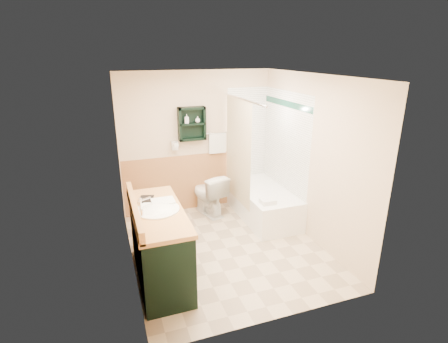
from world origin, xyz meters
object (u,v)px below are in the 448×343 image
soap_bottle_b (198,120)px  hair_dryer (175,146)px  wall_shelf (192,124)px  bathtub (263,203)px  soap_bottle_a (187,121)px  vanity_book (139,192)px  vanity (160,245)px  toilet (208,194)px

soap_bottle_b → hair_dryer: bearing=175.7°
wall_shelf → soap_bottle_b: size_ratio=5.24×
bathtub → soap_bottle_b: 1.77m
soap_bottle_b → soap_bottle_a: bearing=180.0°
bathtub → soap_bottle_b: bearing=144.3°
hair_dryer → vanity_book: (-0.76, -1.44, -0.16)m
vanity → soap_bottle_b: 2.33m
bathtub → soap_bottle_b: size_ratio=14.28×
wall_shelf → vanity: 2.27m
vanity_book → soap_bottle_a: 1.80m
wall_shelf → toilet: wall_shelf is taller
vanity → bathtub: size_ratio=0.97×
bathtub → vanity_book: (-2.08, -0.74, 0.79)m
wall_shelf → soap_bottle_a: (-0.08, -0.01, 0.05)m
vanity_book → bathtub: bearing=36.5°
vanity_book → wall_shelf: bearing=70.0°
vanity_book → soap_bottle_a: soap_bottle_a is taller
soap_bottle_a → hair_dryer: bearing=172.1°
hair_dryer → toilet: bearing=-27.4°
vanity_book → vanity: bearing=-48.6°
vanity_book → soap_bottle_b: size_ratio=2.19×
wall_shelf → bathtub: (1.03, -0.67, -1.30)m
hair_dryer → soap_bottle_b: soap_bottle_b is taller
toilet → soap_bottle_a: (-0.28, 0.23, 1.24)m
vanity → vanity_book: size_ratio=6.33×
wall_shelf → hair_dryer: size_ratio=2.29×
vanity → vanity_book: 0.70m
toilet → soap_bottle_a: soap_bottle_a is taller
soap_bottle_b → toilet: bearing=-66.6°
hair_dryer → soap_bottle_a: size_ratio=1.62×
vanity → soap_bottle_a: soap_bottle_a is taller
soap_bottle_b → vanity_book: bearing=-129.4°
vanity → toilet: vanity is taller
wall_shelf → toilet: bearing=-49.8°
hair_dryer → toilet: hair_dryer is taller
toilet → vanity_book: bearing=27.7°
toilet → soap_bottle_a: size_ratio=4.96×
hair_dryer → soap_bottle_a: 0.45m
wall_shelf → soap_bottle_b: wall_shelf is taller
bathtub → hair_dryer: bearing=152.3°
vanity → soap_bottle_b: soap_bottle_b is taller
wall_shelf → hair_dryer: (-0.30, 0.02, -0.35)m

